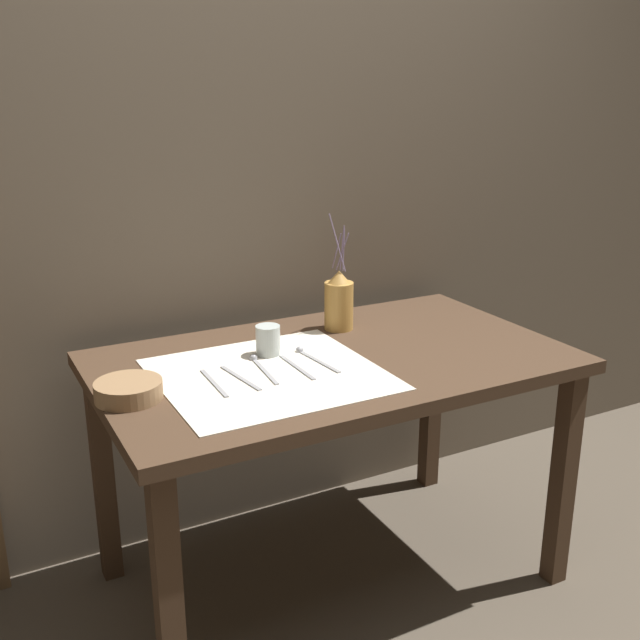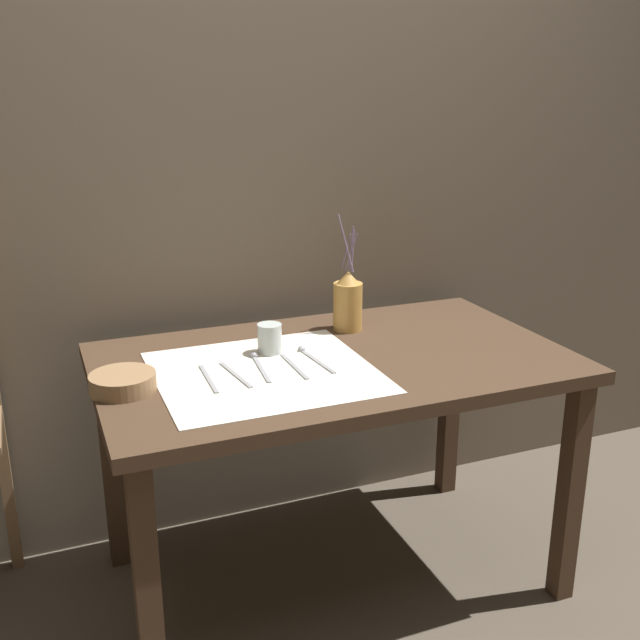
# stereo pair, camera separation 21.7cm
# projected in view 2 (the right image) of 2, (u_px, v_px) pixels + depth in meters

# --- Properties ---
(ground_plane) EXTENTS (12.00, 12.00, 0.00)m
(ground_plane) POSITION_uv_depth(u_px,v_px,m) (332.00, 576.00, 2.46)
(ground_plane) COLOR brown
(stone_wall_back) EXTENTS (7.00, 0.06, 2.40)m
(stone_wall_back) POSITION_uv_depth(u_px,v_px,m) (275.00, 191.00, 2.56)
(stone_wall_back) COLOR brown
(stone_wall_back) RESTS_ON ground_plane
(wooden_table) EXTENTS (1.39, 0.82, 0.77)m
(wooden_table) POSITION_uv_depth(u_px,v_px,m) (333.00, 385.00, 2.26)
(wooden_table) COLOR #422D1E
(wooden_table) RESTS_ON ground_plane
(linen_cloth) EXTENTS (0.60, 0.57, 0.00)m
(linen_cloth) POSITION_uv_depth(u_px,v_px,m) (265.00, 372.00, 2.11)
(linen_cloth) COLOR beige
(linen_cloth) RESTS_ON wooden_table
(pitcher_with_flowers) EXTENTS (0.10, 0.10, 0.39)m
(pitcher_with_flowers) POSITION_uv_depth(u_px,v_px,m) (348.00, 303.00, 2.44)
(pitcher_with_flowers) COLOR #B7843D
(pitcher_with_flowers) RESTS_ON wooden_table
(wooden_bowl) EXTENTS (0.17, 0.17, 0.05)m
(wooden_bowl) POSITION_uv_depth(u_px,v_px,m) (123.00, 382.00, 1.97)
(wooden_bowl) COLOR #8E6B47
(wooden_bowl) RESTS_ON wooden_table
(glass_tumbler_near) EXTENTS (0.07, 0.07, 0.09)m
(glass_tumbler_near) POSITION_uv_depth(u_px,v_px,m) (270.00, 338.00, 2.24)
(glass_tumbler_near) COLOR #B7C1BC
(glass_tumbler_near) RESTS_ON wooden_table
(fork_inner) EXTENTS (0.02, 0.21, 0.00)m
(fork_inner) POSITION_uv_depth(u_px,v_px,m) (208.00, 379.00, 2.05)
(fork_inner) COLOR #939399
(fork_inner) RESTS_ON wooden_table
(knife_center) EXTENTS (0.04, 0.21, 0.00)m
(knife_center) POSITION_uv_depth(u_px,v_px,m) (236.00, 375.00, 2.08)
(knife_center) COLOR #939399
(knife_center) RESTS_ON wooden_table
(spoon_inner) EXTENTS (0.04, 0.22, 0.02)m
(spoon_inner) POSITION_uv_depth(u_px,v_px,m) (257.00, 361.00, 2.18)
(spoon_inner) COLOR #939399
(spoon_inner) RESTS_ON wooden_table
(fork_outer) EXTENTS (0.01, 0.21, 0.00)m
(fork_outer) POSITION_uv_depth(u_px,v_px,m) (294.00, 366.00, 2.14)
(fork_outer) COLOR #939399
(fork_outer) RESTS_ON wooden_table
(spoon_outer) EXTENTS (0.04, 0.22, 0.02)m
(spoon_outer) POSITION_uv_depth(u_px,v_px,m) (308.00, 354.00, 2.23)
(spoon_outer) COLOR #939399
(spoon_outer) RESTS_ON wooden_table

